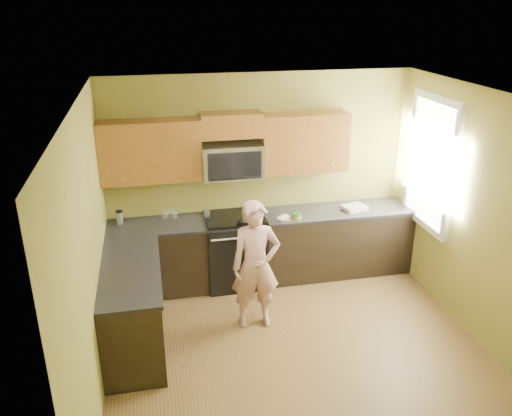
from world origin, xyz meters
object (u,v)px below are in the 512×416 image
object	(u,v)px
frying_pan	(246,222)
microwave	(232,176)
butter_tub	(297,218)
travel_mug	(120,224)
woman	(256,265)
stove	(235,250)

from	to	relation	value
frying_pan	microwave	bearing A→B (deg)	91.61
butter_tub	travel_mug	distance (m)	2.23
woman	frying_pan	xyz separation A→B (m)	(0.04, 0.78, 0.19)
microwave	woman	bearing A→B (deg)	-86.50
woman	microwave	bearing A→B (deg)	95.34
frying_pan	travel_mug	distance (m)	1.57
stove	butter_tub	distance (m)	0.92
microwave	butter_tub	size ratio (longest dim) A/B	6.83
stove	microwave	world-z (taller)	microwave
butter_tub	travel_mug	bearing A→B (deg)	172.92
stove	woman	size ratio (longest dim) A/B	0.63
microwave	travel_mug	world-z (taller)	microwave
frying_pan	travel_mug	size ratio (longest dim) A/B	2.27
frying_pan	travel_mug	world-z (taller)	travel_mug
butter_tub	microwave	bearing A→B (deg)	161.18
woman	travel_mug	xyz separation A→B (m)	(-1.49, 1.11, 0.16)
travel_mug	frying_pan	bearing A→B (deg)	-12.39
frying_pan	stove	bearing A→B (deg)	101.08
frying_pan	woman	bearing A→B (deg)	-108.89
frying_pan	butter_tub	bearing A→B (deg)	-11.04
stove	microwave	size ratio (longest dim) A/B	1.25
microwave	frying_pan	world-z (taller)	microwave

